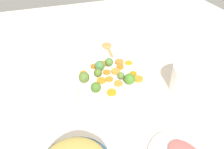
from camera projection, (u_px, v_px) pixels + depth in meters
tabletop at (106, 101)px, 0.96m from camera, size 2.40×2.40×0.02m
serving_bowl_carrots at (112, 86)px, 0.94m from camera, size 0.29×0.29×0.10m
carrot_slice_0 at (110, 80)px, 0.89m from camera, size 0.04×0.04×0.01m
carrot_slice_1 at (102, 64)px, 0.98m from camera, size 0.05×0.05×0.01m
carrot_slice_2 at (120, 67)px, 0.96m from camera, size 0.04×0.04×0.01m
carrot_slice_3 at (107, 72)px, 0.93m from camera, size 0.04×0.04×0.01m
carrot_slice_4 at (94, 66)px, 0.96m from camera, size 0.04×0.04×0.01m
carrot_slice_5 at (118, 83)px, 0.87m from camera, size 0.05×0.05×0.01m
carrot_slice_6 at (112, 92)px, 0.83m from camera, size 0.05×0.05×0.01m
carrot_slice_7 at (139, 79)px, 0.89m from camera, size 0.05×0.05×0.01m
carrot_slice_8 at (129, 63)px, 0.99m from camera, size 0.04×0.04×0.01m
carrot_slice_9 at (116, 71)px, 0.93m from camera, size 0.05×0.05×0.01m
carrot_slice_10 at (133, 73)px, 0.92m from camera, size 0.03×0.03×0.01m
carrot_slice_11 at (101, 81)px, 0.88m from camera, size 0.05×0.05×0.01m
carrot_slice_12 at (119, 62)px, 0.99m from camera, size 0.05×0.05×0.01m
carrot_slice_13 at (83, 74)px, 0.92m from camera, size 0.04×0.04×0.01m
brussels_sprout_0 at (130, 79)px, 0.86m from camera, size 0.04×0.04×0.04m
brussels_sprout_1 at (96, 87)px, 0.83m from camera, size 0.04×0.04×0.04m
brussels_sprout_2 at (98, 73)px, 0.90m from camera, size 0.03×0.03×0.03m
brussels_sprout_3 at (84, 77)px, 0.87m from camera, size 0.04×0.04×0.04m
brussels_sprout_4 at (109, 62)px, 0.96m from camera, size 0.04×0.04×0.04m
brussels_sprout_5 at (100, 66)px, 0.94m from camera, size 0.04×0.04×0.04m
brussels_sprout_6 at (121, 76)px, 0.89m from camera, size 0.03×0.03×0.03m
wooden_spoon at (108, 48)px, 1.28m from camera, size 0.26×0.06×0.01m
casserole_dish at (194, 79)px, 0.96m from camera, size 0.19×0.19×0.12m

